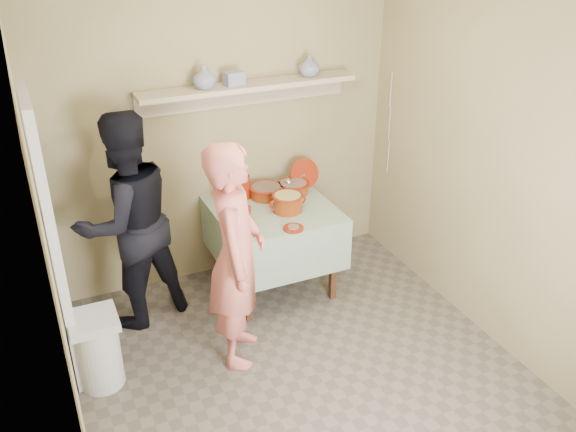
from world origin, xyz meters
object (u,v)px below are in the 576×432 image
person_cook (236,256)px  cazuela_rice (288,202)px  trash_bin (98,350)px  serving_table (273,220)px  person_helper (127,222)px

person_cook → cazuela_rice: size_ratio=5.05×
person_cook → trash_bin: (-0.99, 0.09, -0.55)m
serving_table → trash_bin: serving_table is taller
cazuela_rice → serving_table: bearing=128.5°
person_helper → serving_table: person_helper is taller
person_helper → trash_bin: 0.98m
serving_table → trash_bin: size_ratio=1.74×
person_helper → cazuela_rice: (1.26, -0.15, -0.01)m
serving_table → trash_bin: 1.73m
trash_bin → person_helper: bearing=59.5°
cazuela_rice → person_helper: bearing=173.2°
cazuela_rice → trash_bin: (-1.66, -0.53, -0.56)m
trash_bin → serving_table: bearing=22.2°
person_helper → serving_table: 1.19m
serving_table → trash_bin: (-1.57, -0.64, -0.36)m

